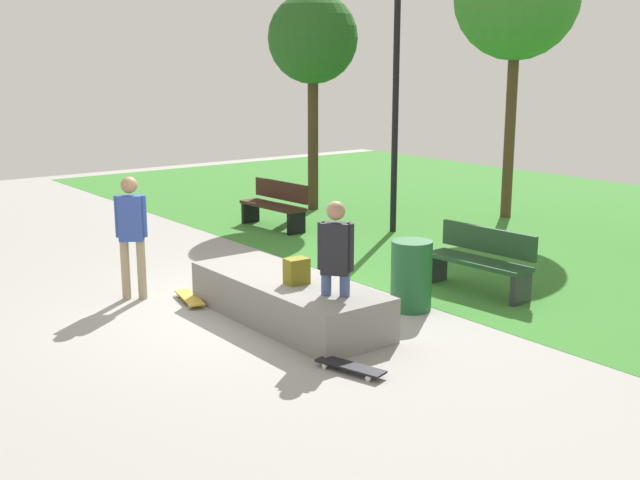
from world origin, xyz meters
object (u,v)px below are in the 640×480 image
at_px(skater_performing_trick, 131,228).
at_px(tree_leaning_ash, 313,40).
at_px(skateboard_spare, 189,298).
at_px(lamp_post, 396,73).
at_px(backpack_on_ledge, 297,271).
at_px(skater_watching, 336,260).
at_px(park_bench_near_lamppost, 481,259).
at_px(concrete_ledge, 288,300).
at_px(park_bench_by_oak, 275,204).
at_px(trash_bin, 411,275).
at_px(skateboard_by_ledge, 350,366).

distance_m(skater_performing_trick, tree_leaning_ash, 7.66).
bearing_deg(skateboard_spare, lamp_post, 107.60).
relative_size(backpack_on_ledge, tree_leaning_ash, 0.07).
relative_size(skater_watching, skateboard_spare, 2.02).
bearing_deg(lamp_post, park_bench_near_lamppost, -25.53).
distance_m(concrete_ledge, park_bench_near_lamppost, 2.99).
xyz_separation_m(park_bench_by_oak, tree_leaning_ash, (-1.12, 1.78, 3.17)).
distance_m(skateboard_spare, trash_bin, 3.02).
bearing_deg(trash_bin, skater_watching, -78.54).
distance_m(concrete_ledge, skateboard_by_ledge, 1.88).
bearing_deg(park_bench_near_lamppost, skateboard_by_ledge, -70.68).
bearing_deg(concrete_ledge, backpack_on_ledge, -8.55).
relative_size(concrete_ledge, trash_bin, 3.18).
distance_m(skater_performing_trick, park_bench_near_lamppost, 4.88).
height_order(skateboard_spare, park_bench_by_oak, park_bench_by_oak).
distance_m(backpack_on_ledge, lamp_post, 6.27).
bearing_deg(trash_bin, skateboard_spare, -133.66).
bearing_deg(skateboard_spare, park_bench_by_oak, 132.10).
distance_m(concrete_ledge, park_bench_by_oak, 5.75).
xyz_separation_m(backpack_on_ledge, skateboard_spare, (-1.70, -0.58, -0.64)).
relative_size(skater_watching, trash_bin, 1.78).
bearing_deg(skater_performing_trick, trash_bin, 45.08).
xyz_separation_m(park_bench_near_lamppost, trash_bin, (0.00, -1.37, -0.02)).
height_order(backpack_on_ledge, skater_watching, skater_watching).
distance_m(park_bench_near_lamppost, lamp_post, 4.86).
bearing_deg(concrete_ledge, park_bench_by_oak, 147.12).
relative_size(concrete_ledge, skateboard_by_ledge, 3.60).
height_order(skateboard_by_ledge, tree_leaning_ash, tree_leaning_ash).
relative_size(park_bench_by_oak, trash_bin, 1.75).
distance_m(skater_watching, skateboard_by_ledge, 1.35).
xyz_separation_m(skater_performing_trick, tree_leaning_ash, (-3.89, 6.04, 2.65)).
bearing_deg(skateboard_by_ledge, park_bench_by_oak, 151.58).
height_order(concrete_ledge, backpack_on_ledge, backpack_on_ledge).
height_order(skater_watching, skateboard_by_ledge, skater_watching).
distance_m(skateboard_by_ledge, lamp_post, 7.73).
height_order(skater_performing_trick, park_bench_by_oak, skater_performing_trick).
relative_size(skateboard_by_ledge, park_bench_by_oak, 0.51).
relative_size(skater_watching, lamp_post, 0.33).
relative_size(tree_leaning_ash, lamp_post, 0.92).
distance_m(skater_performing_trick, skater_watching, 3.21).
xyz_separation_m(skateboard_by_ledge, skateboard_spare, (-3.25, -0.15, 0.00)).
distance_m(lamp_post, trash_bin, 5.52).
relative_size(concrete_ledge, tree_leaning_ash, 0.64).
distance_m(backpack_on_ledge, skater_performing_trick, 2.57).
xyz_separation_m(skater_performing_trick, lamp_post, (-1.08, 5.85, 2.00)).
height_order(skateboard_by_ledge, lamp_post, lamp_post).
relative_size(concrete_ledge, park_bench_by_oak, 1.82).
bearing_deg(backpack_on_ledge, lamp_post, 39.25).
bearing_deg(park_bench_near_lamppost, skater_performing_trick, -123.42).
height_order(skateboard_spare, trash_bin, trash_bin).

